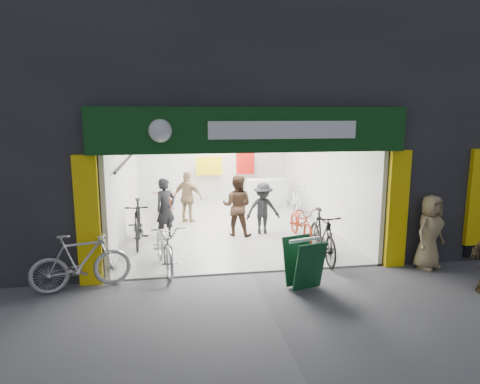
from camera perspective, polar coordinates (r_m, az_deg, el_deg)
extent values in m
plane|color=#56565B|center=(9.31, 1.44, -10.80)|extent=(60.00, 60.00, 0.00)
cube|color=#232326|center=(13.97, 1.84, 20.26)|extent=(16.00, 10.00, 4.50)
cube|color=#232326|center=(14.16, -25.08, 2.90)|extent=(5.00, 10.00, 3.50)
cube|color=#232326|center=(15.60, 20.13, 3.86)|extent=(6.00, 10.00, 3.50)
cube|color=#9E9E99|center=(13.06, -1.79, -4.41)|extent=(6.00, 8.00, 0.04)
cube|color=silver|center=(16.79, -3.63, 4.40)|extent=(6.00, 0.20, 3.20)
cube|color=silver|center=(12.72, -15.14, 2.09)|extent=(0.10, 8.00, 3.20)
cube|color=silver|center=(13.44, 10.75, 2.71)|extent=(0.10, 8.00, 3.20)
cube|color=white|center=(12.62, -1.88, 9.90)|extent=(6.00, 8.00, 0.10)
cube|color=black|center=(8.77, 1.42, 10.29)|extent=(6.00, 0.30, 0.30)
cube|color=#0D3B13|center=(8.56, 1.69, 8.28)|extent=(6.40, 0.25, 0.90)
cube|color=white|center=(8.56, 5.85, 8.23)|extent=(3.00, 0.02, 0.35)
cube|color=yellow|center=(8.87, -19.60, -3.70)|extent=(0.45, 0.12, 2.60)
cube|color=yellow|center=(9.98, 20.23, -2.20)|extent=(0.45, 0.12, 2.60)
cube|color=yellow|center=(11.02, 29.18, -0.67)|extent=(0.50, 0.12, 2.20)
cylinder|color=black|center=(12.05, -14.92, 4.05)|extent=(0.06, 5.00, 0.06)
cube|color=silver|center=(15.67, 3.55, -0.11)|extent=(1.40, 0.60, 1.00)
cube|color=white|center=(9.86, 0.23, 9.33)|extent=(1.30, 0.35, 0.04)
cube|color=white|center=(11.63, -1.24, 9.51)|extent=(1.30, 0.35, 0.04)
cube|color=white|center=(13.42, -2.32, 9.64)|extent=(1.30, 0.35, 0.04)
cube|color=white|center=(15.21, -3.14, 9.73)|extent=(1.30, 0.35, 0.04)
imported|color=#AAAAAF|center=(9.56, -9.97, -6.99)|extent=(1.04, 2.13, 1.07)
imported|color=black|center=(11.29, -13.44, -4.09)|extent=(0.62, 1.99, 1.19)
imported|color=maroon|center=(13.72, -9.77, -1.74)|extent=(0.95, 2.01, 1.02)
imported|color=#ACACB1|center=(15.31, -9.73, -0.26)|extent=(0.89, 1.94, 1.12)
imported|color=black|center=(10.13, 10.93, -5.70)|extent=(0.64, 1.98, 1.17)
imported|color=#9B270E|center=(11.64, 8.19, -4.06)|extent=(0.65, 1.82, 0.95)
imported|color=silver|center=(14.58, 7.38, -0.80)|extent=(0.72, 1.87, 1.09)
imported|color=#A3A3A7|center=(8.87, -20.43, -8.69)|extent=(1.96, 1.02, 1.13)
imported|color=black|center=(11.67, -9.89, -2.26)|extent=(0.73, 0.68, 1.67)
imported|color=#382519|center=(11.76, -0.40, -1.87)|extent=(1.01, 0.91, 1.72)
imported|color=black|center=(11.88, 3.08, -2.34)|extent=(1.00, 0.62, 1.49)
imported|color=#947956|center=(13.24, -6.96, -0.73)|extent=(1.03, 0.82, 1.64)
imported|color=#9C855B|center=(10.23, 23.97, -4.91)|extent=(0.95, 0.82, 1.65)
cube|color=#104221|center=(8.33, 9.30, -9.77)|extent=(0.67, 0.40, 0.96)
cube|color=#104221|center=(8.65, 7.74, -8.95)|extent=(0.67, 0.40, 0.96)
cube|color=white|center=(8.34, 8.59, -6.33)|extent=(0.65, 0.24, 0.06)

